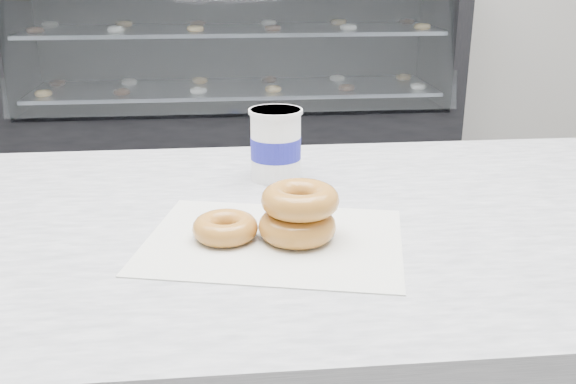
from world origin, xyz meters
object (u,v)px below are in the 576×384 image
at_px(display_case, 236,104).
at_px(coffee_cup, 276,144).
at_px(donut_stack, 299,213).
at_px(donut_single, 225,228).

distance_m(display_case, coffee_cup, 2.59).
bearing_deg(donut_stack, donut_single, 174.75).
relative_size(donut_single, donut_stack, 0.69).
bearing_deg(coffee_cup, display_case, 76.61).
height_order(donut_single, coffee_cup, coffee_cup).
bearing_deg(display_case, donut_single, -91.43).
height_order(donut_single, donut_stack, donut_stack).
bearing_deg(donut_single, donut_stack, -5.25).
xyz_separation_m(donut_single, coffee_cup, (0.09, 0.25, 0.04)).
xyz_separation_m(donut_stack, coffee_cup, (-0.01, 0.26, 0.02)).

